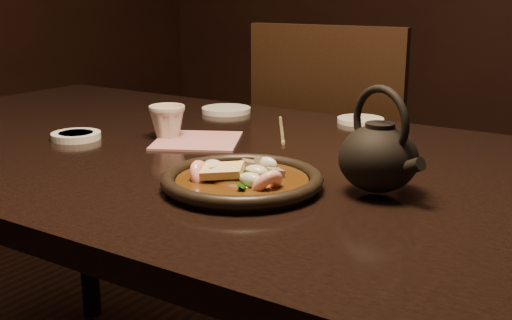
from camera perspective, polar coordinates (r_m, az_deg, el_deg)
The scene contains 11 objects.
table at distance 1.29m, azimuth -6.46°, elevation -2.05°, with size 1.60×0.90×0.75m.
chair at distance 1.88m, azimuth 7.47°, elevation -1.34°, with size 0.48×0.48×0.96m.
plate at distance 0.99m, azimuth -1.24°, elevation -1.87°, with size 0.25×0.25×0.03m.
stirfry at distance 0.99m, azimuth -1.40°, elevation -1.60°, with size 0.16×0.13×0.05m.
soy_dish at distance 1.36m, azimuth -15.71°, elevation 2.08°, with size 0.10×0.10×0.01m, color white.
saucer_left at distance 1.59m, azimuth -2.66°, elevation 4.47°, with size 0.12×0.12×0.01m, color white.
saucer_right at distance 1.49m, azimuth 9.28°, elevation 3.51°, with size 0.11×0.11×0.01m, color white.
tea_cup at distance 1.32m, azimuth -7.89°, elevation 3.47°, with size 0.07×0.07×0.07m, color beige.
chopsticks at distance 1.39m, azimuth 2.30°, elevation 2.73°, with size 0.14×0.22×0.01m.
napkin at distance 1.30m, azimuth -5.24°, elevation 1.72°, with size 0.17×0.17×0.00m, color #B36E75.
teapot at distance 0.97m, azimuth 10.87°, elevation 0.47°, with size 0.14×0.12×0.16m.
Camera 1 is at (0.79, -0.94, 1.05)m, focal length 45.00 mm.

